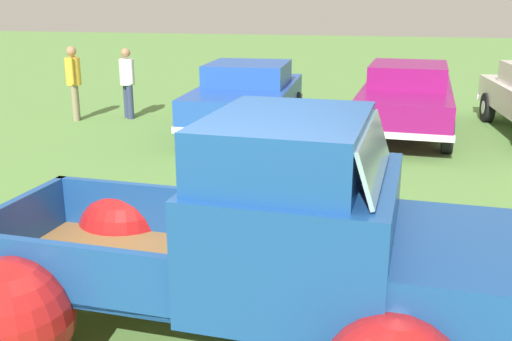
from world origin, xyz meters
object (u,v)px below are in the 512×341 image
at_px(spectator_0, 74,79).
at_px(spectator_1, 127,79).
at_px(vintage_pickup_truck, 266,257).
at_px(show_car_0, 247,95).
at_px(show_car_1, 406,96).

xyz_separation_m(spectator_0, spectator_1, (1.09, 0.48, -0.04)).
relative_size(vintage_pickup_truck, spectator_0, 2.80).
relative_size(show_car_0, spectator_1, 2.64).
xyz_separation_m(vintage_pickup_truck, show_car_1, (1.24, 8.31, 0.03)).
bearing_deg(spectator_0, show_car_0, 153.54).
xyz_separation_m(vintage_pickup_truck, spectator_0, (-6.14, 8.01, 0.20)).
distance_m(show_car_0, spectator_0, 4.14).
bearing_deg(show_car_1, show_car_0, -76.90).
bearing_deg(spectator_1, spectator_0, -26.67).
bearing_deg(spectator_1, show_car_1, 128.13).
distance_m(spectator_0, spectator_1, 1.19).
bearing_deg(vintage_pickup_truck, spectator_0, 130.40).
distance_m(vintage_pickup_truck, show_car_0, 8.00).
xyz_separation_m(show_car_0, spectator_1, (-3.03, 0.75, 0.14)).
bearing_deg(show_car_0, vintage_pickup_truck, 12.39).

